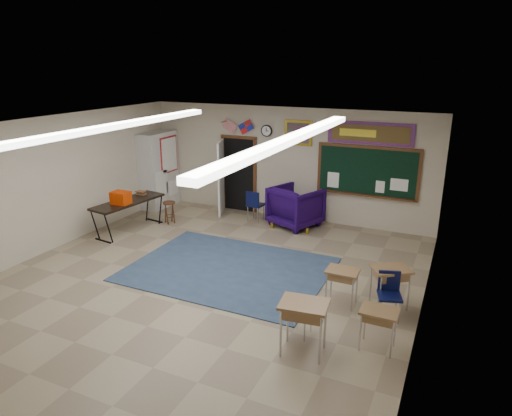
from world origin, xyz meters
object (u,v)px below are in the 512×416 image
at_px(wingback_armchair, 296,206).
at_px(folding_table, 129,215).
at_px(student_desk_front_left, 342,285).
at_px(student_desk_front_right, 390,285).
at_px(wooden_stool, 170,212).

distance_m(wingback_armchair, folding_table, 4.27).
xyz_separation_m(student_desk_front_left, folding_table, (-5.82, 1.37, 0.07)).
distance_m(student_desk_front_left, folding_table, 5.98).
bearing_deg(student_desk_front_right, student_desk_front_left, 162.51).
xyz_separation_m(wingback_armchair, student_desk_front_left, (2.14, -3.52, -0.15)).
distance_m(wingback_armchair, student_desk_front_left, 4.13).
bearing_deg(folding_table, wooden_stool, 66.42).
relative_size(wingback_armchair, wooden_stool, 1.98).
bearing_deg(student_desk_front_left, wingback_armchair, 121.43).
bearing_deg(wooden_stool, folding_table, -121.20).
distance_m(student_desk_front_right, folding_table, 6.70).
xyz_separation_m(wingback_armchair, student_desk_front_right, (2.92, -3.27, -0.11)).
distance_m(student_desk_front_left, wooden_stool, 5.74).
distance_m(wingback_armchair, wooden_stool, 3.35).
height_order(wingback_armchair, student_desk_front_left, wingback_armchair).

